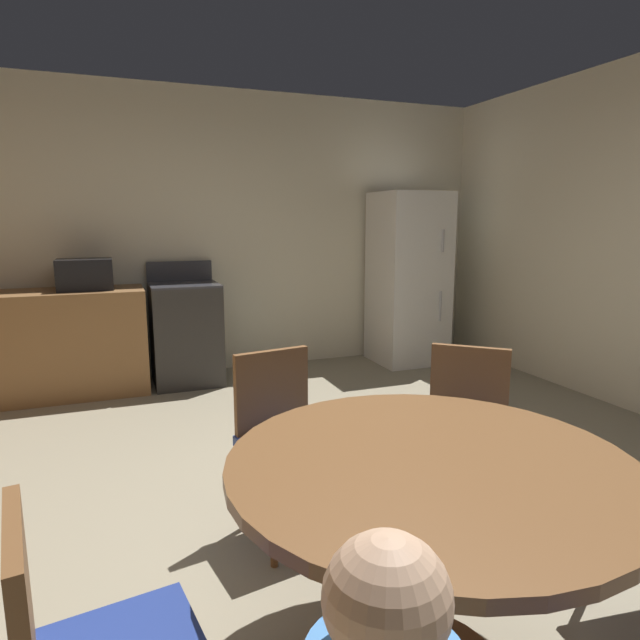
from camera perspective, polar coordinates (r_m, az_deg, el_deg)
name	(u,v)px	position (r m, az deg, el deg)	size (l,w,h in m)	color
ground_plane	(327,530)	(2.83, 0.78, -21.14)	(14.00, 14.00, 0.00)	gray
wall_back	(208,234)	(5.47, -11.68, 8.84)	(6.03, 0.12, 2.70)	beige
kitchen_counter	(15,347)	(5.16, -29.28, -2.47)	(2.07, 0.60, 0.90)	olive
oven_range	(186,333)	(5.13, -13.86, -1.28)	(0.60, 0.60, 1.10)	#2D2B28
refrigerator	(408,279)	(5.75, 9.20, 4.29)	(0.68, 0.68, 1.76)	white
microwave	(85,274)	(5.02, -23.37, 4.41)	(0.44, 0.32, 0.26)	black
dining_table	(429,505)	(1.83, 11.30, -18.41)	(1.26, 1.26, 0.76)	brown
chair_north	(283,431)	(2.62, -3.89, -11.56)	(0.46, 0.46, 0.87)	brown
chair_northeast	(465,426)	(2.77, 14.92, -10.63)	(0.57, 0.57, 0.87)	brown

